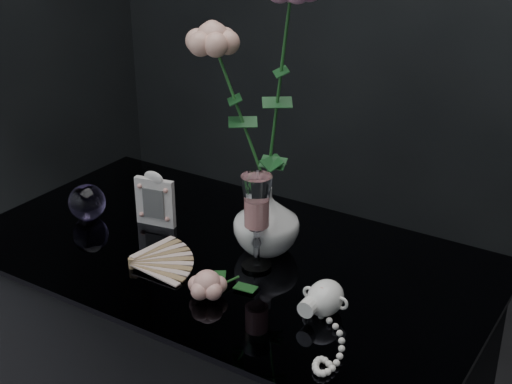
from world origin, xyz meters
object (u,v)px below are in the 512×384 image
Objects in this scene: wine_glass at (257,223)px; loose_rose at (207,284)px; vase at (266,219)px; paperweight at (87,202)px; picture_frame at (155,198)px; pearl_jar at (325,296)px.

wine_glass is 0.15m from loose_rose.
paperweight is at bearing -167.58° from vase.
vase reaches higher than paperweight.
vase is 0.26m from picture_frame.
loose_rose is at bearing -97.71° from wine_glass.
picture_frame is at bearing 169.71° from loose_rose.
vase is 0.62× the size of pearl_jar.
loose_rose is at bearing -161.53° from pearl_jar.
pearl_jar reaches higher than loose_rose.
vase is at bearing -4.04° from picture_frame.
paperweight is (-0.42, -0.02, -0.06)m from wine_glass.
paperweight is 0.61m from pearl_jar.
wine_glass is 0.20m from pearl_jar.
pearl_jar is (0.18, -0.07, -0.06)m from wine_glass.
wine_glass is 0.43m from paperweight.
loose_rose is at bearing -15.85° from paperweight.
picture_frame is 0.32m from loose_rose.
pearl_jar is (0.61, -0.05, -0.01)m from paperweight.
vase is 0.21m from loose_rose.
paperweight is at bearing -177.19° from wine_glass.
picture_frame reaches higher than pearl_jar.
vase reaches higher than picture_frame.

